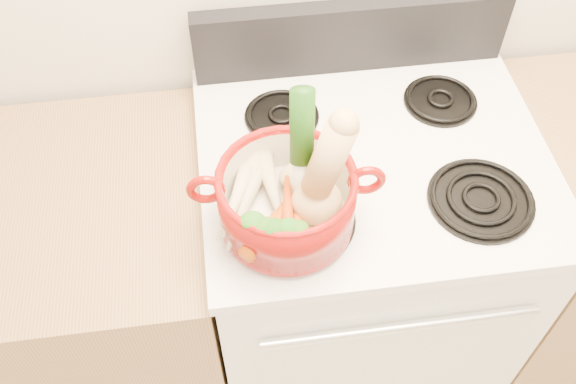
{
  "coord_description": "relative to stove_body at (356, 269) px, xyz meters",
  "views": [
    {
      "loc": [
        -0.32,
        0.49,
        2.02
      ],
      "look_at": [
        -0.22,
        1.22,
        1.08
      ],
      "focal_mm": 40.0,
      "sensor_mm": 36.0,
      "label": 1
    }
  ],
  "objects": [
    {
      "name": "burner_front_left",
      "position": [
        -0.19,
        -0.16,
        0.5
      ],
      "size": [
        0.22,
        0.22,
        0.02
      ],
      "primitive_type": "cylinder",
      "color": "black",
      "rests_on": "cooktop"
    },
    {
      "name": "parsnip_2",
      "position": [
        -0.24,
        -0.13,
        0.57
      ],
      "size": [
        0.07,
        0.2,
        0.06
      ],
      "primitive_type": "cone",
      "rotation": [
        1.66,
        0.0,
        0.13
      ],
      "color": "beige",
      "rests_on": "dutch_oven"
    },
    {
      "name": "carrot_2",
      "position": [
        -0.21,
        -0.21,
        0.56
      ],
      "size": [
        0.05,
        0.16,
        0.04
      ],
      "primitive_type": "cone",
      "rotation": [
        1.66,
        0.0,
        -0.12
      ],
      "color": "orange",
      "rests_on": "dutch_oven"
    },
    {
      "name": "cooktop",
      "position": [
        0.0,
        0.0,
        0.47
      ],
      "size": [
        0.78,
        0.67,
        0.03
      ],
      "primitive_type": "cube",
      "color": "silver",
      "rests_on": "stove_body"
    },
    {
      "name": "parsnip_1",
      "position": [
        -0.31,
        -0.13,
        0.57
      ],
      "size": [
        0.14,
        0.21,
        0.06
      ],
      "primitive_type": "cone",
      "rotation": [
        1.66,
        0.0,
        -0.5
      ],
      "color": "beige",
      "rests_on": "dutch_oven"
    },
    {
      "name": "burner_back_left",
      "position": [
        -0.19,
        0.14,
        0.5
      ],
      "size": [
        0.17,
        0.17,
        0.02
      ],
      "primitive_type": "cylinder",
      "color": "black",
      "rests_on": "cooktop"
    },
    {
      "name": "carrot_4",
      "position": [
        -0.22,
        -0.19,
        0.58
      ],
      "size": [
        0.05,
        0.16,
        0.05
      ],
      "primitive_type": "cone",
      "rotation": [
        1.66,
        0.0,
        -0.12
      ],
      "color": "#CD460A",
      "rests_on": "dutch_oven"
    },
    {
      "name": "parsnip_0",
      "position": [
        -0.29,
        -0.13,
        0.56
      ],
      "size": [
        0.14,
        0.24,
        0.07
      ],
      "primitive_type": "cone",
      "rotation": [
        1.66,
        0.0,
        -0.43
      ],
      "color": "beige",
      "rests_on": "dutch_oven"
    },
    {
      "name": "carrot_0",
      "position": [
        -0.23,
        -0.2,
        0.55
      ],
      "size": [
        0.1,
        0.18,
        0.05
      ],
      "primitive_type": "cone",
      "rotation": [
        1.66,
        0.0,
        -0.37
      ],
      "color": "orange",
      "rests_on": "dutch_oven"
    },
    {
      "name": "pot_handle_right",
      "position": [
        -0.07,
        -0.17,
        0.62
      ],
      "size": [
        0.08,
        0.02,
        0.07
      ],
      "primitive_type": "torus",
      "rotation": [
        1.57,
        0.0,
        -0.06
      ],
      "color": "maroon",
      "rests_on": "dutch_oven"
    },
    {
      "name": "pot_handle_left",
      "position": [
        -0.37,
        -0.15,
        0.62
      ],
      "size": [
        0.08,
        0.02,
        0.07
      ],
      "primitive_type": "torus",
      "rotation": [
        1.57,
        0.0,
        -0.06
      ],
      "color": "maroon",
      "rests_on": "dutch_oven"
    },
    {
      "name": "burner_front_right",
      "position": [
        0.19,
        -0.16,
        0.5
      ],
      "size": [
        0.22,
        0.22,
        0.02
      ],
      "primitive_type": "cylinder",
      "color": "black",
      "rests_on": "cooktop"
    },
    {
      "name": "control_backsplash",
      "position": [
        0.0,
        0.3,
        0.58
      ],
      "size": [
        0.76,
        0.05,
        0.18
      ],
      "primitive_type": "cube",
      "color": "black",
      "rests_on": "cooktop"
    },
    {
      "name": "dutch_oven",
      "position": [
        -0.22,
        -0.16,
        0.57
      ],
      "size": [
        0.28,
        0.28,
        0.13
      ],
      "primitive_type": "cylinder",
      "rotation": [
        0.0,
        0.0,
        -0.06
      ],
      "color": "maroon",
      "rests_on": "burner_front_left"
    },
    {
      "name": "oven_handle",
      "position": [
        0.0,
        -0.34,
        0.32
      ],
      "size": [
        0.6,
        0.02,
        0.02
      ],
      "primitive_type": "cylinder",
      "rotation": [
        0.0,
        1.57,
        0.0
      ],
      "color": "silver",
      "rests_on": "stove_body"
    },
    {
      "name": "squash",
      "position": [
        -0.16,
        -0.18,
        0.66
      ],
      "size": [
        0.17,
        0.12,
        0.27
      ],
      "primitive_type": null,
      "rotation": [
        0.0,
        0.26,
        0.08
      ],
      "color": "#E0AB73",
      "rests_on": "dutch_oven"
    },
    {
      "name": "carrot_1",
      "position": [
        -0.26,
        -0.21,
        0.56
      ],
      "size": [
        0.14,
        0.15,
        0.05
      ],
      "primitive_type": "cone",
      "rotation": [
        1.66,
        0.0,
        -0.7
      ],
      "color": "#C54E09",
      "rests_on": "dutch_oven"
    },
    {
      "name": "carrot_3",
      "position": [
        -0.25,
        -0.22,
        0.57
      ],
      "size": [
        0.1,
        0.14,
        0.04
      ],
      "primitive_type": "cone",
      "rotation": [
        1.66,
        0.0,
        -0.5
      ],
      "color": "#C15D09",
      "rests_on": "dutch_oven"
    },
    {
      "name": "burner_back_right",
      "position": [
        0.19,
        0.14,
        0.5
      ],
      "size": [
        0.17,
        0.17,
        0.02
      ],
      "primitive_type": "cylinder",
      "color": "black",
      "rests_on": "cooktop"
    },
    {
      "name": "parsnip_3",
      "position": [
        -0.32,
        -0.15,
        0.57
      ],
      "size": [
        0.09,
        0.16,
        0.05
      ],
      "primitive_type": "cone",
      "rotation": [
        1.66,
        0.0,
        -0.4
      ],
      "color": "beige",
      "rests_on": "dutch_oven"
    },
    {
      "name": "stove_body",
      "position": [
        0.0,
        0.0,
        0.0
      ],
      "size": [
        0.76,
        0.65,
        0.92
      ],
      "primitive_type": "cube",
      "color": "white",
      "rests_on": "floor"
    },
    {
      "name": "ginger",
      "position": [
        -0.18,
        -0.1,
        0.56
      ],
      "size": [
        0.11,
        0.09,
        0.05
      ],
      "primitive_type": "ellipsoid",
      "rotation": [
        0.0,
        0.0,
        0.31
      ],
      "color": "tan",
      "rests_on": "dutch_oven"
    },
    {
      "name": "leek",
      "position": [
        -0.19,
        -0.14,
        0.68
      ],
      "size": [
        0.06,
        0.1,
        0.29
      ],
      "primitive_type": "cylinder",
      "rotation": [
        -0.16,
        0.0,
        -0.12
      ],
      "color": "white",
      "rests_on": "dutch_oven"
    }
  ]
}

